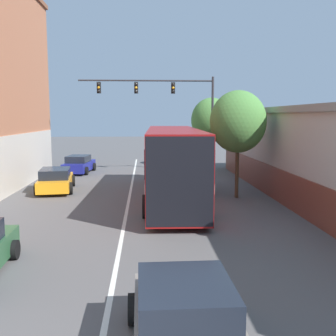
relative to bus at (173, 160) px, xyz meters
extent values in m
cube|color=silver|center=(-2.26, -1.46, -2.01)|extent=(0.14, 41.04, 0.01)
cube|color=brown|center=(5.29, -1.96, -1.19)|extent=(0.24, 27.38, 1.65)
cube|color=maroon|center=(0.00, 0.02, -0.10)|extent=(2.86, 12.45, 3.37)
cube|color=black|center=(0.00, 0.02, 0.50)|extent=(2.90, 12.20, 1.08)
cube|color=beige|center=(0.00, 0.02, -0.37)|extent=(2.89, 12.32, 0.34)
cube|color=black|center=(-0.20, -6.14, -0.10)|extent=(2.42, 0.14, 3.24)
cylinder|color=black|center=(-1.14, 3.89, -1.52)|extent=(0.33, 1.01, 1.00)
cylinder|color=black|center=(1.39, 3.81, -1.52)|extent=(0.33, 1.01, 1.00)
cylinder|color=black|center=(-1.39, -3.77, -1.52)|extent=(0.33, 1.01, 1.00)
cylinder|color=black|center=(1.14, -3.85, -1.52)|extent=(0.33, 1.01, 1.00)
cube|color=slate|center=(-0.72, -13.38, -1.54)|extent=(1.88, 3.88, 0.60)
cube|color=black|center=(-0.72, -13.14, -0.98)|extent=(1.70, 2.03, 0.52)
cylinder|color=black|center=(-1.68, -12.20, -1.70)|extent=(0.23, 0.64, 0.64)
cylinder|color=black|center=(0.21, -12.17, -1.70)|extent=(0.23, 0.64, 0.64)
cube|color=navy|center=(-6.39, 9.99, -1.52)|extent=(2.00, 4.01, 0.66)
cube|color=black|center=(-6.41, 9.79, -0.94)|extent=(1.68, 2.15, 0.50)
cylinder|color=black|center=(-7.10, 11.27, -1.71)|extent=(0.28, 0.62, 0.60)
cylinder|color=black|center=(-5.44, 11.09, -1.71)|extent=(0.28, 0.62, 0.60)
cylinder|color=black|center=(-7.35, 8.88, -1.71)|extent=(0.28, 0.62, 0.60)
cylinder|color=black|center=(-5.69, 8.71, -1.71)|extent=(0.28, 0.62, 0.60)
cylinder|color=black|center=(-5.33, -8.28, -1.73)|extent=(0.24, 0.59, 0.58)
cube|color=orange|center=(-6.53, 2.73, -1.54)|extent=(2.22, 4.41, 0.59)
cube|color=black|center=(-6.51, 2.52, -0.98)|extent=(1.83, 2.38, 0.52)
cylinder|color=black|center=(-7.57, 3.92, -1.68)|extent=(0.30, 0.70, 0.67)
cylinder|color=black|center=(-5.82, 4.15, -1.68)|extent=(0.30, 0.70, 0.67)
cylinder|color=black|center=(-7.24, 1.32, -1.68)|extent=(0.30, 0.70, 0.67)
cylinder|color=black|center=(-5.49, 1.54, -1.68)|extent=(0.30, 0.70, 0.67)
cylinder|color=#333338|center=(3.55, 9.06, 1.53)|extent=(0.18, 0.18, 7.08)
cylinder|color=#333338|center=(-1.29, 9.06, 4.77)|extent=(9.69, 0.12, 0.12)
cube|color=black|center=(0.65, 9.06, 4.25)|extent=(0.28, 0.24, 0.80)
sphere|color=black|center=(0.65, 8.91, 4.50)|extent=(0.18, 0.18, 0.18)
sphere|color=orange|center=(0.65, 8.91, 4.25)|extent=(0.18, 0.18, 0.18)
sphere|color=black|center=(0.65, 8.91, 4.00)|extent=(0.18, 0.18, 0.18)
cube|color=black|center=(-2.02, 9.06, 4.25)|extent=(0.28, 0.24, 0.80)
sphere|color=black|center=(-2.02, 8.91, 4.50)|extent=(0.18, 0.18, 0.18)
sphere|color=orange|center=(-2.02, 8.91, 4.25)|extent=(0.18, 0.18, 0.18)
sphere|color=black|center=(-2.02, 8.91, 4.00)|extent=(0.18, 0.18, 0.18)
cube|color=black|center=(-4.68, 9.06, 4.25)|extent=(0.28, 0.24, 0.80)
sphere|color=black|center=(-4.68, 8.91, 4.50)|extent=(0.18, 0.18, 0.18)
sphere|color=orange|center=(-4.68, 8.91, 4.25)|extent=(0.18, 0.18, 0.18)
sphere|color=black|center=(-4.68, 8.91, 4.00)|extent=(0.18, 0.18, 0.18)
cylinder|color=#4C3823|center=(3.36, 0.25, -0.66)|extent=(0.19, 0.19, 2.72)
ellipsoid|color=#4C843D|center=(3.36, 0.25, 1.94)|extent=(2.91, 2.61, 3.20)
cylinder|color=#4C3823|center=(4.07, 12.57, -0.76)|extent=(0.24, 0.24, 2.51)
ellipsoid|color=#4C843D|center=(4.07, 12.57, 1.91)|extent=(3.34, 3.00, 3.67)
camera|label=1|loc=(-1.42, -19.77, 2.20)|focal=42.00mm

